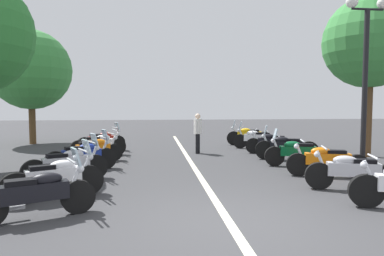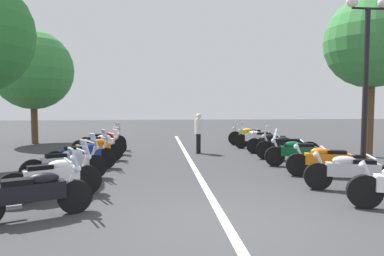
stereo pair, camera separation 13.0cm
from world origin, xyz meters
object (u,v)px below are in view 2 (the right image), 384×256
Objects in this scene: motorcycle_left_row_2 at (67,164)px; motorcycle_left_row_6 at (103,140)px; roadside_tree_0 at (33,70)px; roadside_tree_1 at (372,42)px; motorcycle_right_row_4 at (287,147)px; street_lamp_twin_globe at (366,54)px; motorcycle_left_row_3 at (83,155)px; motorcycle_right_row_3 at (297,152)px; motorcycle_right_row_6 at (257,138)px; motorcycle_left_row_1 at (53,177)px; motorcycle_right_row_2 at (327,161)px; motorcycle_right_row_1 at (352,171)px; motorcycle_left_row_4 at (94,149)px; motorcycle_left_row_0 at (34,193)px; motorcycle_right_row_5 at (273,143)px; bystander_0 at (198,130)px; motorcycle_right_row_7 at (250,135)px; motorcycle_left_row_5 at (100,144)px.

motorcycle_left_row_6 is (5.70, -0.01, 0.00)m from motorcycle_left_row_2.
roadside_tree_0 is 0.94× the size of roadside_tree_1.
street_lamp_twin_globe is at bearing 128.30° from motorcycle_right_row_4.
street_lamp_twin_globe is (-1.43, -7.87, 2.87)m from motorcycle_left_row_3.
motorcycle_right_row_6 is at bearing -78.18° from motorcycle_right_row_3.
motorcycle_left_row_3 is (3.10, 0.08, -0.00)m from motorcycle_left_row_1.
motorcycle_right_row_2 is 2.91m from motorcycle_right_row_4.
motorcycle_right_row_2 reaches higher than motorcycle_right_row_1.
motorcycle_left_row_1 is at bearing -115.94° from motorcycle_left_row_4.
motorcycle_right_row_4 is at bearing -74.89° from motorcycle_right_row_1.
motorcycle_left_row_3 is at bearing 66.40° from motorcycle_left_row_0.
motorcycle_right_row_5 is (1.47, -0.01, -0.03)m from motorcycle_right_row_4.
motorcycle_left_row_6 is at bearing 66.40° from motorcycle_left_row_4.
motorcycle_right_row_1 reaches higher than motorcycle_left_row_4.
motorcycle_left_row_3 is at bearing 27.53° from motorcycle_right_row_4.
motorcycle_left_row_4 is at bearing 14.90° from motorcycle_right_row_4.
motorcycle_left_row_4 is 7.37m from motorcycle_right_row_2.
roadside_tree_0 is at bearing 3.40° from motorcycle_right_row_6.
motorcycle_left_row_3 reaches higher than motorcycle_right_row_1.
motorcycle_left_row_1 is 0.96× the size of motorcycle_left_row_2.
motorcycle_left_row_0 is at bearing -115.54° from motorcycle_left_row_4.
motorcycle_left_row_1 is at bearing -159.15° from roadside_tree_0.
motorcycle_right_row_1 is at bearing -41.40° from motorcycle_left_row_2.
street_lamp_twin_globe is 6.65m from bystander_0.
motorcycle_left_row_1 is 11.86m from roadside_tree_0.
motorcycle_right_row_6 is 3.03m from bystander_0.
bystander_0 is at bearing 38.67° from motorcycle_left_row_0.
motorcycle_left_row_3 is at bearing 79.70° from street_lamp_twin_globe.
motorcycle_right_row_3 is at bearing -125.41° from roadside_tree_0.
motorcycle_right_row_6 is (0.20, -6.67, -0.00)m from motorcycle_left_row_6.
street_lamp_twin_globe is (-7.24, -1.21, 2.86)m from motorcycle_right_row_7.
motorcycle_left_row_2 reaches higher than motorcycle_right_row_1.
motorcycle_right_row_3 reaches higher than motorcycle_left_row_0.
motorcycle_left_row_1 is 0.39× the size of street_lamp_twin_globe.
motorcycle_right_row_1 is (0.04, -6.49, -0.02)m from motorcycle_left_row_1.
motorcycle_left_row_2 is at bearing -114.94° from motorcycle_left_row_5.
motorcycle_right_row_1 is (-1.61, -6.65, -0.02)m from motorcycle_left_row_2.
bystander_0 is at bearing -118.72° from roadside_tree_0.
motorcycle_left_row_6 is at bearing -30.24° from motorcycle_right_row_1.
street_lamp_twin_globe is at bearing 124.22° from motorcycle_right_row_5.
motorcycle_right_row_3 is at bearing 109.88° from motorcycle_right_row_6.
motorcycle_left_row_6 is 0.89× the size of motorcycle_right_row_2.
motorcycle_right_row_6 reaches higher than motorcycle_left_row_4.
motorcycle_left_row_6 reaches higher than motorcycle_right_row_2.
motorcycle_left_row_0 reaches higher than motorcycle_right_row_2.
motorcycle_right_row_4 reaches higher than motorcycle_left_row_5.
roadside_tree_0 is 15.24m from roadside_tree_1.
motorcycle_left_row_2 is 5.70m from motorcycle_left_row_6.
motorcycle_right_row_4 is (4.43, -6.68, 0.01)m from motorcycle_left_row_1.
motorcycle_right_row_2 is (-5.81, -6.82, -0.02)m from motorcycle_left_row_6.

